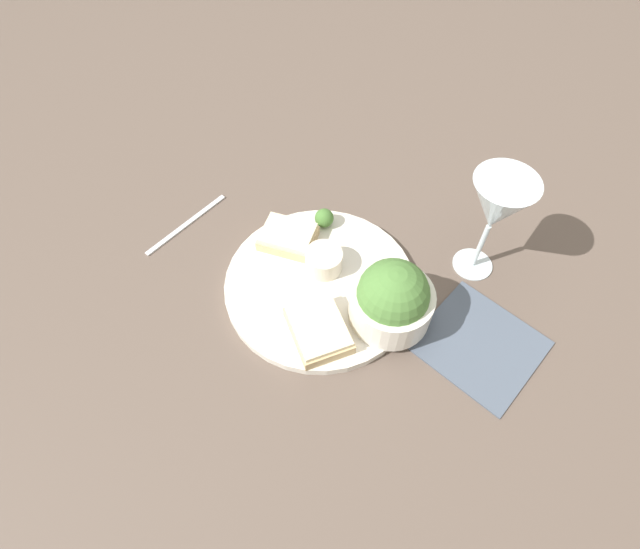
% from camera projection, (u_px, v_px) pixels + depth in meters
% --- Properties ---
extents(ground_plane, '(4.00, 4.00, 0.00)m').
position_uv_depth(ground_plane, '(320.00, 287.00, 0.76)').
color(ground_plane, brown).
extents(dinner_plate, '(0.29, 0.29, 0.01)m').
position_uv_depth(dinner_plate, '(320.00, 285.00, 0.76)').
color(dinner_plate, silver).
rests_on(dinner_plate, ground_plane).
extents(salad_bowl, '(0.12, 0.12, 0.10)m').
position_uv_depth(salad_bowl, '(392.00, 299.00, 0.68)').
color(salad_bowl, silver).
rests_on(salad_bowl, dinner_plate).
extents(sauce_ramekin, '(0.06, 0.06, 0.03)m').
position_uv_depth(sauce_ramekin, '(324.00, 260.00, 0.75)').
color(sauce_ramekin, beige).
rests_on(sauce_ramekin, dinner_plate).
extents(cheese_toast_near, '(0.12, 0.11, 0.03)m').
position_uv_depth(cheese_toast_near, '(319.00, 329.00, 0.69)').
color(cheese_toast_near, '#D1B27F').
rests_on(cheese_toast_near, dinner_plate).
extents(cheese_toast_far, '(0.10, 0.09, 0.03)m').
position_uv_depth(cheese_toast_far, '(288.00, 237.00, 0.78)').
color(cheese_toast_far, '#D1B27F').
rests_on(cheese_toast_far, dinner_plate).
extents(wine_glass, '(0.09, 0.09, 0.18)m').
position_uv_depth(wine_glass, '(497.00, 208.00, 0.68)').
color(wine_glass, silver).
rests_on(wine_glass, ground_plane).
extents(garnish, '(0.03, 0.03, 0.03)m').
position_uv_depth(garnish, '(324.00, 218.00, 0.80)').
color(garnish, '#477533').
rests_on(garnish, dinner_plate).
extents(napkin, '(0.16, 0.15, 0.01)m').
position_uv_depth(napkin, '(480.00, 344.00, 0.70)').
color(napkin, '#4C5666').
rests_on(napkin, ground_plane).
extents(fork, '(0.01, 0.17, 0.01)m').
position_uv_depth(fork, '(186.00, 224.00, 0.83)').
color(fork, silver).
rests_on(fork, ground_plane).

